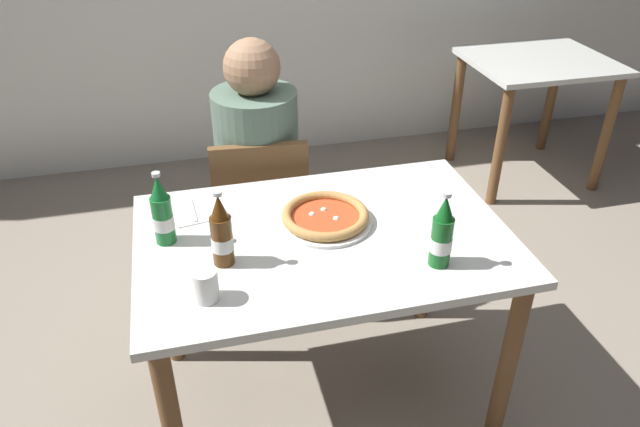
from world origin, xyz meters
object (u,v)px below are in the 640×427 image
diner_seated (259,186)px  beer_bottle_right (222,234)px  dining_table_main (324,263)px  beer_bottle_left (442,235)px  napkin_with_cutlery (199,209)px  paper_cup (205,285)px  beer_bottle_center (162,213)px  chair_behind_table (261,212)px  dining_table_background (535,85)px  pizza_margherita_near (325,217)px

diner_seated → beer_bottle_right: (-0.21, -0.73, 0.27)m
dining_table_main → diner_seated: diner_seated is taller
beer_bottle_left → beer_bottle_right: same height
dining_table_main → napkin_with_cutlery: size_ratio=5.80×
dining_table_main → napkin_with_cutlery: napkin_with_cutlery is taller
beer_bottle_right → paper_cup: 0.18m
paper_cup → beer_bottle_right: bearing=67.3°
paper_cup → dining_table_main: bearing=30.2°
beer_bottle_center → beer_bottle_right: (0.17, -0.16, 0.00)m
dining_table_main → chair_behind_table: bearing=101.2°
dining_table_background → beer_bottle_right: 2.51m
napkin_with_cutlery → beer_bottle_left: bearing=-35.6°
dining_table_main → beer_bottle_right: (-0.33, -0.07, 0.22)m
chair_behind_table → dining_table_background: (1.77, 0.84, 0.11)m
beer_bottle_center → beer_bottle_right: bearing=-43.4°
dining_table_main → beer_bottle_left: (0.30, -0.23, 0.22)m
dining_table_main → beer_bottle_left: bearing=-38.1°
dining_table_background → paper_cup: 2.66m
diner_seated → dining_table_background: (1.77, 0.79, 0.01)m
dining_table_main → chair_behind_table: 0.64m
pizza_margherita_near → beer_bottle_center: (-0.52, 0.02, 0.08)m
napkin_with_cutlery → dining_table_background: bearing=30.4°
chair_behind_table → dining_table_background: size_ratio=1.06×
dining_table_background → paper_cup: size_ratio=8.42×
dining_table_background → pizza_margherita_near: pizza_margherita_near is taller
dining_table_main → diner_seated: 0.67m
beer_bottle_left → paper_cup: (-0.69, 0.00, -0.06)m
dining_table_main → beer_bottle_right: beer_bottle_right is taller
dining_table_main → dining_table_background: size_ratio=1.50×
beer_bottle_right → napkin_with_cutlery: (-0.05, 0.32, -0.10)m
diner_seated → paper_cup: 0.96m
chair_behind_table → napkin_with_cutlery: size_ratio=4.11×
diner_seated → beer_bottle_center: 0.74m
dining_table_main → beer_bottle_right: size_ratio=4.86×
diner_seated → beer_bottle_center: (-0.38, -0.57, 0.27)m
beer_bottle_left → paper_cup: bearing=179.7°
dining_table_main → beer_bottle_right: 0.40m
beer_bottle_right → dining_table_main: bearing=12.4°
dining_table_main → dining_table_background: (1.65, 1.45, -0.04)m
beer_bottle_left → beer_bottle_center: size_ratio=1.00×
napkin_with_cutlery → beer_bottle_center: bearing=-124.0°
diner_seated → paper_cup: diner_seated is taller
dining_table_main → diner_seated: (-0.11, 0.66, -0.05)m
dining_table_background → beer_bottle_right: bearing=-142.5°
pizza_margherita_near → napkin_with_cutlery: size_ratio=1.53×
dining_table_background → beer_bottle_center: beer_bottle_center is taller
napkin_with_cutlery → paper_cup: paper_cup is taller
pizza_margherita_near → beer_bottle_center: size_ratio=1.28×
chair_behind_table → diner_seated: (0.01, 0.05, 0.10)m
beer_bottle_left → beer_bottle_right: bearing=165.6°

